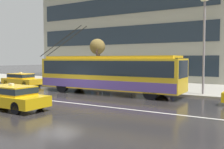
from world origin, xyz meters
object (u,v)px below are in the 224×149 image
(taxi_queued_behind_bus, at_px, (21,79))
(pedestrian_walking_past, at_px, (93,69))
(pedestrian_approaching_curb, at_px, (133,70))
(trolleybus, at_px, (109,73))
(bus_shelter, at_px, (124,66))
(pedestrian_at_shelter, at_px, (169,80))
(pedestrian_waiting_by_pole, at_px, (173,71))
(taxi_oncoming_near, at_px, (10,96))
(street_lamp, at_px, (204,38))
(street_tree_bare, at_px, (97,48))

(taxi_queued_behind_bus, distance_m, pedestrian_walking_past, 7.12)
(pedestrian_approaching_curb, height_order, pedestrian_walking_past, pedestrian_walking_past)
(trolleybus, relative_size, bus_shelter, 3.38)
(taxi_queued_behind_bus, distance_m, pedestrian_at_shelter, 14.51)
(pedestrian_at_shelter, bearing_deg, pedestrian_waiting_by_pole, 95.66)
(trolleybus, relative_size, pedestrian_walking_past, 6.35)
(pedestrian_walking_past, bearing_deg, trolleybus, -42.36)
(taxi_oncoming_near, xyz_separation_m, street_lamp, (7.86, 10.43, 3.49))
(pedestrian_waiting_by_pole, bearing_deg, pedestrian_walking_past, 179.80)
(pedestrian_waiting_by_pole, height_order, street_lamp, street_lamp)
(pedestrian_waiting_by_pole, bearing_deg, pedestrian_approaching_curb, -172.02)
(pedestrian_walking_past, xyz_separation_m, pedestrian_waiting_by_pole, (8.11, -0.03, 0.04))
(taxi_queued_behind_bus, bearing_deg, street_lamp, 7.37)
(pedestrian_approaching_curb, bearing_deg, taxi_oncoming_near, -98.74)
(taxi_oncoming_near, height_order, pedestrian_walking_past, pedestrian_walking_past)
(trolleybus, xyz_separation_m, taxi_queued_behind_bus, (-10.38, 0.37, -0.91))
(taxi_queued_behind_bus, height_order, bus_shelter, bus_shelter)
(taxi_queued_behind_bus, height_order, pedestrian_at_shelter, pedestrian_at_shelter)
(pedestrian_walking_past, xyz_separation_m, street_lamp, (10.77, -1.35, 2.51))
(trolleybus, distance_m, taxi_queued_behind_bus, 10.43)
(pedestrian_at_shelter, relative_size, pedestrian_walking_past, 0.82)
(pedestrian_waiting_by_pole, bearing_deg, trolleybus, -134.62)
(bus_shelter, relative_size, pedestrian_at_shelter, 2.30)
(street_lamp, bearing_deg, taxi_queued_behind_bus, -172.63)
(pedestrian_approaching_curb, xyz_separation_m, street_lamp, (6.13, -0.84, 2.50))
(taxi_oncoming_near, height_order, street_tree_bare, street_tree_bare)
(pedestrian_approaching_curb, bearing_deg, taxi_queued_behind_bus, -164.28)
(trolleybus, relative_size, street_lamp, 1.84)
(bus_shelter, height_order, street_tree_bare, street_tree_bare)
(trolleybus, height_order, pedestrian_walking_past, trolleybus)
(trolleybus, xyz_separation_m, taxi_oncoming_near, (-1.38, -7.88, -0.91))
(bus_shelter, bearing_deg, street_tree_bare, 164.32)
(pedestrian_waiting_by_pole, relative_size, street_lamp, 0.29)
(trolleybus, bearing_deg, pedestrian_waiting_by_pole, 45.38)
(pedestrian_at_shelter, distance_m, pedestrian_approaching_curb, 3.79)
(pedestrian_approaching_curb, relative_size, pedestrian_waiting_by_pole, 0.98)
(pedestrian_approaching_curb, height_order, street_lamp, street_lamp)
(pedestrian_waiting_by_pole, relative_size, street_tree_bare, 0.44)
(taxi_oncoming_near, height_order, pedestrian_at_shelter, pedestrian_at_shelter)
(trolleybus, height_order, street_lamp, street_lamp)
(taxi_oncoming_near, height_order, bus_shelter, bus_shelter)
(trolleybus, height_order, bus_shelter, trolleybus)
(taxi_queued_behind_bus, height_order, street_tree_bare, street_tree_bare)
(pedestrian_walking_past, distance_m, street_lamp, 11.14)
(pedestrian_at_shelter, relative_size, street_tree_bare, 0.36)
(taxi_queued_behind_bus, xyz_separation_m, bus_shelter, (9.83, 3.15, 1.35))
(pedestrian_at_shelter, xyz_separation_m, pedestrian_waiting_by_pole, (-0.15, 1.46, 0.63))
(trolleybus, height_order, taxi_oncoming_near, trolleybus)
(trolleybus, height_order, pedestrian_at_shelter, trolleybus)
(taxi_oncoming_near, bearing_deg, trolleybus, 80.09)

